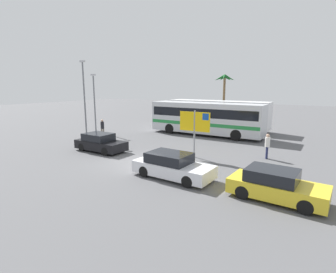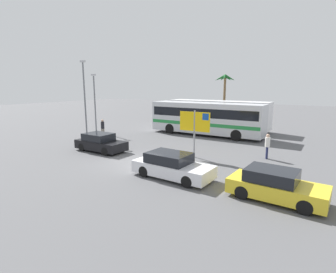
# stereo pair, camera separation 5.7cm
# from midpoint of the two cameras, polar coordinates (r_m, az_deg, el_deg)

# --- Properties ---
(ground) EXTENTS (120.00, 120.00, 0.00)m
(ground) POSITION_cam_midpoint_polar(r_m,az_deg,el_deg) (17.35, -6.77, -5.29)
(ground) COLOR #565659
(bus_front_coach) EXTENTS (11.10, 2.54, 3.17)m
(bus_front_coach) POSITION_cam_midpoint_polar(r_m,az_deg,el_deg) (26.22, 8.09, 4.17)
(bus_front_coach) COLOR silver
(bus_front_coach) RESTS_ON ground
(bus_rear_coach) EXTENTS (11.10, 2.54, 3.17)m
(bus_rear_coach) POSITION_cam_midpoint_polar(r_m,az_deg,el_deg) (29.84, 10.53, 4.91)
(bus_rear_coach) COLOR white
(bus_rear_coach) RESTS_ON ground
(ferry_sign) EXTENTS (2.20, 0.11, 3.20)m
(ferry_sign) POSITION_cam_midpoint_polar(r_m,az_deg,el_deg) (17.80, 5.79, 2.81)
(ferry_sign) COLOR gray
(ferry_sign) RESTS_ON ground
(car_black) EXTENTS (3.94, 1.75, 1.32)m
(car_black) POSITION_cam_midpoint_polar(r_m,az_deg,el_deg) (20.34, -14.45, -1.30)
(car_black) COLOR black
(car_black) RESTS_ON ground
(car_yellow) EXTENTS (4.03, 1.94, 1.32)m
(car_yellow) POSITION_cam_midpoint_polar(r_m,az_deg,el_deg) (12.36, 22.03, -9.72)
(car_yellow) COLOR yellow
(car_yellow) RESTS_ON ground
(car_white) EXTENTS (4.38, 1.93, 1.32)m
(car_white) POSITION_cam_midpoint_polar(r_m,az_deg,el_deg) (14.11, 0.78, -6.34)
(car_white) COLOR silver
(car_white) RESTS_ON ground
(pedestrian_near_sign) EXTENTS (0.32, 0.32, 1.69)m
(pedestrian_near_sign) POSITION_cam_midpoint_polar(r_m,az_deg,el_deg) (18.76, 20.53, -1.55)
(pedestrian_near_sign) COLOR #1E2347
(pedestrian_near_sign) RESTS_ON ground
(pedestrian_crossing_lot) EXTENTS (0.32, 0.32, 1.71)m
(pedestrian_crossing_lot) POSITION_cam_midpoint_polar(r_m,az_deg,el_deg) (25.66, -14.01, 2.06)
(pedestrian_crossing_lot) COLOR #706656
(pedestrian_crossing_lot) RESTS_ON ground
(lamp_post_left_side) EXTENTS (0.56, 0.20, 5.98)m
(lamp_post_left_side) POSITION_cam_midpoint_polar(r_m,az_deg,el_deg) (29.06, -15.62, 7.56)
(lamp_post_left_side) COLOR slate
(lamp_post_left_side) RESTS_ON ground
(lamp_post_right_side) EXTENTS (0.56, 0.20, 7.06)m
(lamp_post_right_side) POSITION_cam_midpoint_polar(r_m,az_deg,el_deg) (26.07, -17.63, 8.30)
(lamp_post_right_side) COLOR slate
(lamp_post_right_side) RESTS_ON ground
(palm_tree_seaside) EXTENTS (2.75, 2.86, 6.28)m
(palm_tree_seaside) POSITION_cam_midpoint_polar(r_m,az_deg,el_deg) (37.14, 12.01, 10.88)
(palm_tree_seaside) COLOR brown
(palm_tree_seaside) RESTS_ON ground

